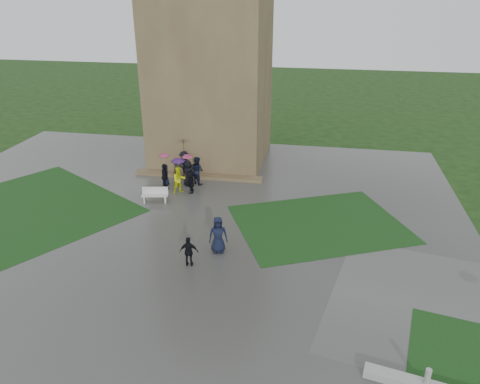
% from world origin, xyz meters
% --- Properties ---
extents(ground, '(120.00, 120.00, 0.00)m').
position_xyz_m(ground, '(0.00, 0.00, 0.00)').
color(ground, black).
extents(plaza, '(34.00, 34.00, 0.02)m').
position_xyz_m(plaza, '(0.00, 2.00, 0.01)').
color(plaza, '#393937').
rests_on(plaza, ground).
extents(lawn_inset_left, '(14.10, 13.46, 0.01)m').
position_xyz_m(lawn_inset_left, '(-8.50, 4.00, 0.03)').
color(lawn_inset_left, '#123312').
rests_on(lawn_inset_left, plaza).
extents(lawn_inset_right, '(11.12, 10.15, 0.01)m').
position_xyz_m(lawn_inset_right, '(8.50, 5.00, 0.03)').
color(lawn_inset_right, '#123312').
rests_on(lawn_inset_right, plaza).
extents(tower, '(8.00, 8.00, 18.00)m').
position_xyz_m(tower, '(0.00, 15.00, 9.00)').
color(tower, brown).
rests_on(tower, ground).
extents(tower_plinth, '(9.00, 0.80, 0.22)m').
position_xyz_m(tower_plinth, '(0.00, 10.60, 0.13)').
color(tower_plinth, brown).
rests_on(tower_plinth, plaza).
extents(bench, '(1.66, 0.80, 0.93)m').
position_xyz_m(bench, '(-1.58, 6.18, 0.50)').
color(bench, silver).
rests_on(bench, plaza).
extents(visitor_cluster, '(2.92, 3.93, 2.70)m').
position_xyz_m(visitor_cluster, '(-0.76, 9.16, 1.15)').
color(visitor_cluster, black).
rests_on(visitor_cluster, plaza).
extents(pedestrian_mid, '(1.08, 0.88, 1.92)m').
position_xyz_m(pedestrian_mid, '(3.57, 1.07, 0.98)').
color(pedestrian_mid, black).
rests_on(pedestrian_mid, plaza).
extents(pedestrian_near, '(0.94, 0.60, 1.51)m').
position_xyz_m(pedestrian_near, '(2.50, -0.41, 0.77)').
color(pedestrian_near, black).
rests_on(pedestrian_near, plaza).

